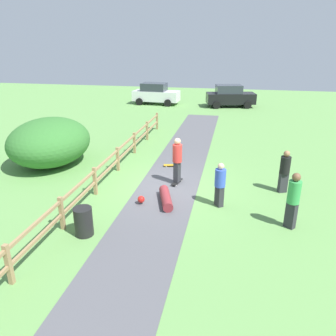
{
  "coord_description": "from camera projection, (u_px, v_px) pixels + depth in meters",
  "views": [
    {
      "loc": [
        2.45,
        -12.11,
        5.55
      ],
      "look_at": [
        0.08,
        -0.52,
        1.0
      ],
      "focal_mm": 35.55,
      "sensor_mm": 36.0,
      "label": 1
    }
  ],
  "objects": [
    {
      "name": "parked_car_white",
      "position": [
        156.0,
        94.0,
        30.65
      ],
      "size": [
        4.3,
        2.22,
        1.92
      ],
      "color": "silver",
      "rests_on": "ground_plane"
    },
    {
      "name": "skater_fallen",
      "position": [
        164.0,
        198.0,
        12.05
      ],
      "size": [
        1.39,
        1.59,
        0.36
      ],
      "color": "maroon",
      "rests_on": "asphalt_path"
    },
    {
      "name": "skateboard_loose",
      "position": [
        172.0,
        165.0,
        15.58
      ],
      "size": [
        0.82,
        0.4,
        0.08
      ],
      "color": "#BF8C19",
      "rests_on": "asphalt_path"
    },
    {
      "name": "trash_bin",
      "position": [
        84.0,
        222.0,
        10.01
      ],
      "size": [
        0.56,
        0.56,
        0.9
      ],
      "primitive_type": "cylinder",
      "color": "black",
      "rests_on": "ground_plane"
    },
    {
      "name": "skater_riding",
      "position": [
        177.0,
        158.0,
        13.36
      ],
      "size": [
        0.46,
        0.82,
        1.94
      ],
      "color": "black",
      "rests_on": "asphalt_path"
    },
    {
      "name": "bush_large",
      "position": [
        50.0,
        142.0,
        15.59
      ],
      "size": [
        3.58,
        4.3,
        2.21
      ],
      "primitive_type": "ellipsoid",
      "color": "#33702D",
      "rests_on": "ground_plane"
    },
    {
      "name": "ground_plane",
      "position": [
        169.0,
        186.0,
        13.52
      ],
      "size": [
        60.0,
        60.0,
        0.0
      ],
      "primitive_type": "plane",
      "color": "#60934C"
    },
    {
      "name": "parked_car_black",
      "position": [
        230.0,
        96.0,
        29.37
      ],
      "size": [
        4.47,
        2.67,
        1.92
      ],
      "color": "black",
      "rests_on": "ground_plane"
    },
    {
      "name": "bystander_black",
      "position": [
        285.0,
        170.0,
        12.7
      ],
      "size": [
        0.49,
        0.49,
        1.7
      ],
      "color": "#2D2D33",
      "rests_on": "ground_plane"
    },
    {
      "name": "asphalt_path",
      "position": [
        169.0,
        186.0,
        13.52
      ],
      "size": [
        2.4,
        28.0,
        0.02
      ],
      "primitive_type": "cube",
      "color": "#515156",
      "rests_on": "ground_plane"
    },
    {
      "name": "bystander_blue",
      "position": [
        220.0,
        183.0,
        11.63
      ],
      "size": [
        0.53,
        0.53,
        1.63
      ],
      "color": "#2D2D33",
      "rests_on": "ground_plane"
    },
    {
      "name": "bystander_green",
      "position": [
        293.0,
        198.0,
        10.2
      ],
      "size": [
        0.54,
        0.54,
        1.85
      ],
      "color": "#2D2D33",
      "rests_on": "ground_plane"
    },
    {
      "name": "wooden_fence",
      "position": [
        107.0,
        166.0,
        13.77
      ],
      "size": [
        0.12,
        18.12,
        1.1
      ],
      "color": "#997A51",
      "rests_on": "ground_plane"
    }
  ]
}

